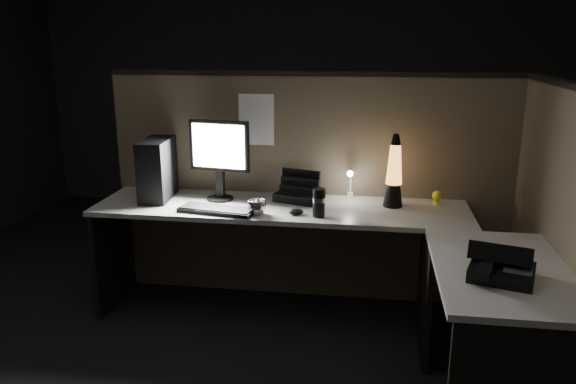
# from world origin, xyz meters

# --- Properties ---
(floor) EXTENTS (6.00, 6.00, 0.00)m
(floor) POSITION_xyz_m (0.00, 0.00, 0.00)
(floor) COLOR black
(floor) RESTS_ON ground
(room_shell) EXTENTS (6.00, 6.00, 6.00)m
(room_shell) POSITION_xyz_m (0.00, 0.00, 1.62)
(room_shell) COLOR silver
(room_shell) RESTS_ON ground
(partition_back) EXTENTS (2.66, 0.06, 1.50)m
(partition_back) POSITION_xyz_m (0.00, 0.93, 0.75)
(partition_back) COLOR brown
(partition_back) RESTS_ON ground
(partition_right) EXTENTS (0.06, 1.66, 1.50)m
(partition_right) POSITION_xyz_m (1.33, 0.10, 0.75)
(partition_right) COLOR brown
(partition_right) RESTS_ON ground
(desk) EXTENTS (2.60, 1.60, 0.73)m
(desk) POSITION_xyz_m (0.18, 0.25, 0.58)
(desk) COLOR beige
(desk) RESTS_ON ground
(pc_tower) EXTENTS (0.19, 0.38, 0.39)m
(pc_tower) POSITION_xyz_m (-0.96, 0.65, 0.92)
(pc_tower) COLOR black
(pc_tower) RESTS_ON desk
(monitor) EXTENTS (0.40, 0.17, 0.51)m
(monitor) POSITION_xyz_m (-0.56, 0.69, 1.04)
(monitor) COLOR black
(monitor) RESTS_ON desk
(keyboard) EXTENTS (0.48, 0.23, 0.02)m
(keyboard) POSITION_xyz_m (-0.51, 0.42, 0.74)
(keyboard) COLOR black
(keyboard) RESTS_ON desk
(mouse) EXTENTS (0.10, 0.09, 0.03)m
(mouse) POSITION_xyz_m (-0.03, 0.44, 0.75)
(mouse) COLOR black
(mouse) RESTS_ON desk
(clip_lamp) EXTENTS (0.04, 0.16, 0.20)m
(clip_lamp) POSITION_xyz_m (0.27, 0.83, 0.85)
(clip_lamp) COLOR silver
(clip_lamp) RESTS_ON desk
(organizer) EXTENTS (0.33, 0.30, 0.20)m
(organizer) POSITION_xyz_m (-0.05, 0.76, 0.78)
(organizer) COLOR black
(organizer) RESTS_ON desk
(lava_lamp) EXTENTS (0.12, 0.12, 0.45)m
(lava_lamp) POSITION_xyz_m (0.53, 0.70, 0.92)
(lava_lamp) COLOR black
(lava_lamp) RESTS_ON desk
(travel_mug) EXTENTS (0.07, 0.07, 0.17)m
(travel_mug) POSITION_xyz_m (0.10, 0.42, 0.81)
(travel_mug) COLOR black
(travel_mug) RESTS_ON desk
(steel_mug) EXTENTS (0.14, 0.14, 0.09)m
(steel_mug) POSITION_xyz_m (-0.26, 0.41, 0.77)
(steel_mug) COLOR #B1B1B8
(steel_mug) RESTS_ON desk
(figurine) EXTENTS (0.06, 0.06, 0.06)m
(figurine) POSITION_xyz_m (0.81, 0.79, 0.78)
(figurine) COLOR yellow
(figurine) RESTS_ON desk
(pinned_paper) EXTENTS (0.23, 0.00, 0.33)m
(pinned_paper) POSITION_xyz_m (-0.36, 0.90, 1.22)
(pinned_paper) COLOR white
(pinned_paper) RESTS_ON partition_back
(desk_phone) EXTENTS (0.32, 0.32, 0.16)m
(desk_phone) POSITION_xyz_m (0.96, -0.31, 0.79)
(desk_phone) COLOR black
(desk_phone) RESTS_ON desk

